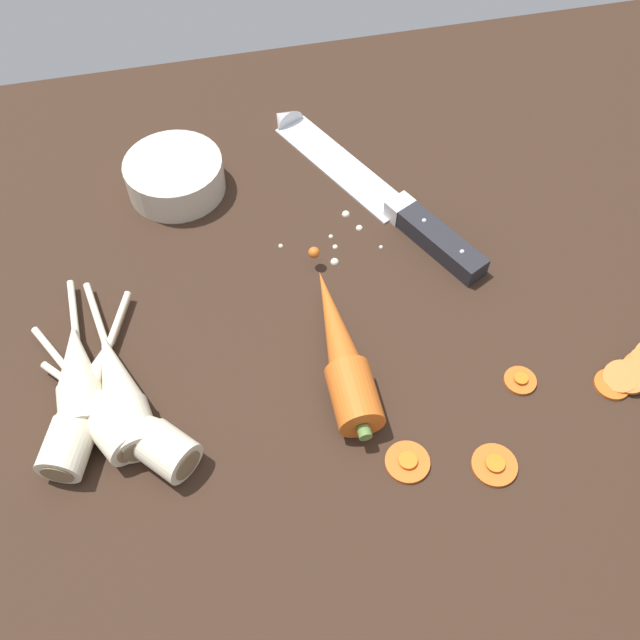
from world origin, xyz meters
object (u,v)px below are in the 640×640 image
object	(u,v)px
parsnip_mid_left	(78,374)
carrot_slice_stray_mid	(408,461)
parsnip_mid_right	(137,429)
carrot_slice_stray_far	(520,380)
carrot_slice_stack	(634,371)
carrot_slice_stray_near	(495,464)
parsnip_outer	(119,389)
prep_bowl	(175,175)
chefs_knife	(365,183)
parsnip_back	(97,407)
whole_carrot	(341,350)
parsnip_front	(82,406)

from	to	relation	value
parsnip_mid_left	carrot_slice_stray_mid	distance (cm)	30.75
parsnip_mid_right	carrot_slice_stray_far	world-z (taller)	parsnip_mid_right
carrot_slice_stack	carrot_slice_stray_mid	bearing A→B (deg)	-171.01
parsnip_mid_left	carrot_slice_stray_near	distance (cm)	38.12
parsnip_outer	prep_bowl	world-z (taller)	same
carrot_slice_stack	parsnip_mid_left	bearing A→B (deg)	168.08
chefs_knife	parsnip_back	size ratio (longest dim) A/B	2.02
parsnip_outer	chefs_knife	bearing A→B (deg)	37.19
parsnip_back	carrot_slice_stray_far	distance (cm)	38.71
carrot_slice_stray_mid	prep_bowl	bearing A→B (deg)	112.47
whole_carrot	prep_bowl	size ratio (longest dim) A/B	2.00
carrot_slice_stray_near	parsnip_outer	bearing A→B (deg)	155.94
parsnip_outer	carrot_slice_stray_mid	distance (cm)	26.44
parsnip_mid_left	carrot_slice_stray_near	world-z (taller)	parsnip_mid_left
parsnip_front	parsnip_back	bearing A→B (deg)	-13.73
carrot_slice_stack	prep_bowl	bearing A→B (deg)	138.39
parsnip_front	parsnip_mid_right	bearing A→B (deg)	-35.75
parsnip_mid_left	carrot_slice_stack	bearing A→B (deg)	-11.92
parsnip_mid_left	parsnip_mid_right	bearing A→B (deg)	-54.43
parsnip_mid_right	prep_bowl	world-z (taller)	same
parsnip_front	carrot_slice_stack	world-z (taller)	parsnip_front
carrot_slice_stray_near	carrot_slice_stray_far	distance (cm)	9.18
carrot_slice_stray_near	chefs_knife	bearing A→B (deg)	93.28
parsnip_front	parsnip_back	size ratio (longest dim) A/B	1.20
whole_carrot	chefs_knife	bearing A→B (deg)	69.48
chefs_knife	parsnip_back	bearing A→B (deg)	-143.07
carrot_slice_stray_near	carrot_slice_stack	bearing A→B (deg)	19.52
whole_carrot	parsnip_mid_right	xyz separation A→B (cm)	(-19.21, -3.82, -0.12)
parsnip_outer	carrot_slice_stray_near	bearing A→B (deg)	-24.06
parsnip_front	carrot_slice_stray_near	size ratio (longest dim) A/B	4.85
chefs_knife	carrot_slice_stray_near	bearing A→B (deg)	-86.72
parsnip_back	prep_bowl	distance (cm)	29.42
carrot_slice_stray_mid	parsnip_front	bearing A→B (deg)	158.18
parsnip_front	carrot_slice_stray_mid	xyz separation A→B (cm)	(26.89, -10.77, -1.62)
carrot_slice_stray_mid	chefs_knife	bearing A→B (deg)	81.20
parsnip_back	parsnip_outer	distance (cm)	2.47
whole_carrot	carrot_slice_stray_far	xyz separation A→B (cm)	(15.84, -5.88, -1.74)
whole_carrot	carrot_slice_stray_far	distance (cm)	16.98
whole_carrot	carrot_slice_stack	xyz separation A→B (cm)	(26.24, -7.67, -1.14)
parsnip_mid_left	prep_bowl	world-z (taller)	same
parsnip_front	parsnip_mid_left	bearing A→B (deg)	94.92
parsnip_back	carrot_slice_stray_far	xyz separation A→B (cm)	(38.35, -5.02, -1.62)
parsnip_mid_right	carrot_slice_stray_near	distance (cm)	31.14
parsnip_outer	carrot_slice_stray_far	xyz separation A→B (cm)	(36.28, -6.37, -1.62)
parsnip_back	carrot_slice_stray_near	bearing A→B (deg)	-20.68
parsnip_mid_right	carrot_slice_stray_far	bearing A→B (deg)	-3.36
whole_carrot	parsnip_front	world-z (taller)	whole_carrot
parsnip_front	carrot_slice_stray_near	xyz separation A→B (cm)	(34.15, -12.73, -1.62)
parsnip_outer	parsnip_mid_right	bearing A→B (deg)	-74.07
parsnip_outer	carrot_slice_stray_far	bearing A→B (deg)	-9.96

